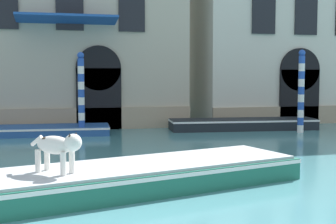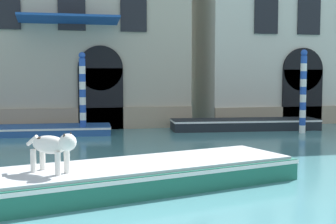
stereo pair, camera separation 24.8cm
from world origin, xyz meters
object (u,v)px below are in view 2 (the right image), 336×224
boat_foreground (129,176)px  boat_moored_near_palazzo (25,130)px  dog_on_deck (53,146)px  boat_moored_far (245,124)px  mooring_pole_1 (303,91)px  mooring_pole_0 (83,94)px

boat_foreground → boat_moored_near_palazzo: 10.33m
boat_foreground → dog_on_deck: size_ratio=8.10×
dog_on_deck → boat_moored_near_palazzo: 10.63m
boat_moored_near_palazzo → boat_moored_far: boat_moored_far is taller
boat_foreground → mooring_pole_1: 11.80m
boat_moored_far → mooring_pole_0: (-7.17, -0.36, 1.45)m
boat_moored_near_palazzo → mooring_pole_1: bearing=-6.0°
boat_moored_near_palazzo → boat_moored_far: bearing=1.5°
boat_moored_far → dog_on_deck: bearing=-123.5°
boat_moored_near_palazzo → mooring_pole_1: 11.71m
dog_on_deck → mooring_pole_0: bearing=126.3°
dog_on_deck → boat_moored_far: (8.19, 10.16, -0.84)m
boat_foreground → dog_on_deck: dog_on_deck is taller
mooring_pole_1 → boat_moored_near_palazzo: bearing=170.4°
boat_foreground → mooring_pole_0: (-0.56, 9.21, 1.41)m
mooring_pole_0 → boat_moored_near_palazzo: bearing=163.0°
boat_foreground → mooring_pole_1: mooring_pole_1 is taller
boat_moored_near_palazzo → boat_moored_far: size_ratio=1.05×
boat_moored_far → mooring_pole_0: 7.32m
boat_moored_far → mooring_pole_0: bearing=-171.8°
dog_on_deck → boat_moored_far: size_ratio=0.15×
dog_on_deck → mooring_pole_1: 13.29m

